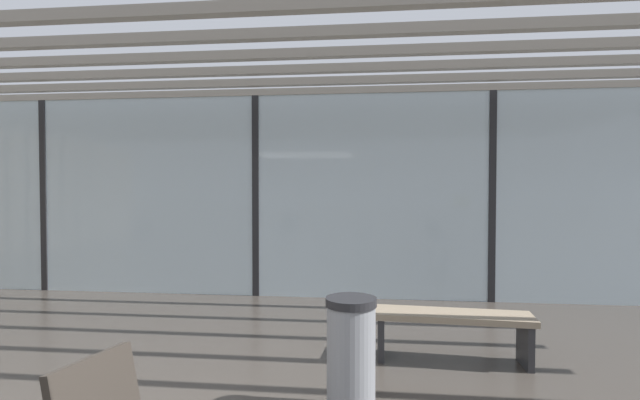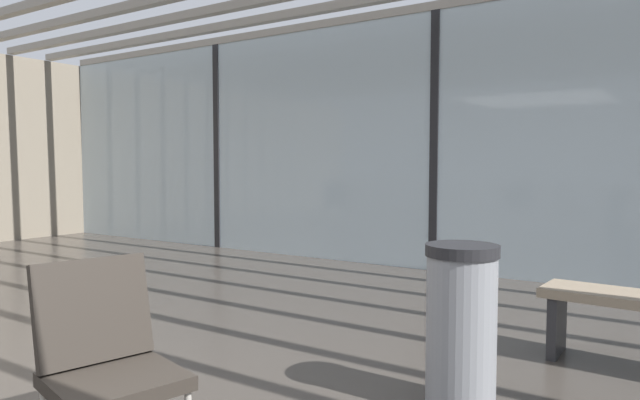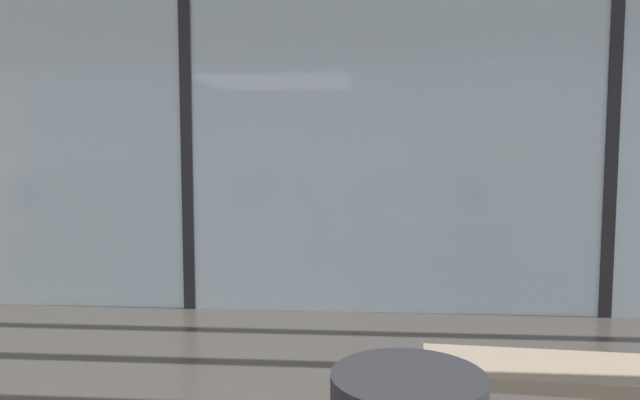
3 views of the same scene
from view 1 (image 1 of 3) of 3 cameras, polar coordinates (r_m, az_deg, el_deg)
glass_curtain_wall at (r=7.22m, az=-7.82°, el=0.47°), size 14.00×0.08×3.07m
window_mullion_0 at (r=8.76m, az=-30.61°, el=0.46°), size 0.10×0.12×3.07m
window_mullion_1 at (r=7.22m, az=-7.82°, el=0.47°), size 0.10×0.12×3.07m
window_mullion_2 at (r=7.21m, az=20.27°, el=0.38°), size 0.10×0.12×3.07m
ceiling_slats at (r=4.34m, az=-19.40°, el=20.90°), size 13.72×6.72×0.10m
parked_airplane at (r=12.13m, az=5.00°, el=3.60°), size 14.58×4.20×4.20m
waiting_bench at (r=4.78m, az=15.78°, el=-14.38°), size 1.52×0.51×0.47m
trash_bin at (r=3.62m, az=3.81°, el=-18.44°), size 0.38×0.38×0.86m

